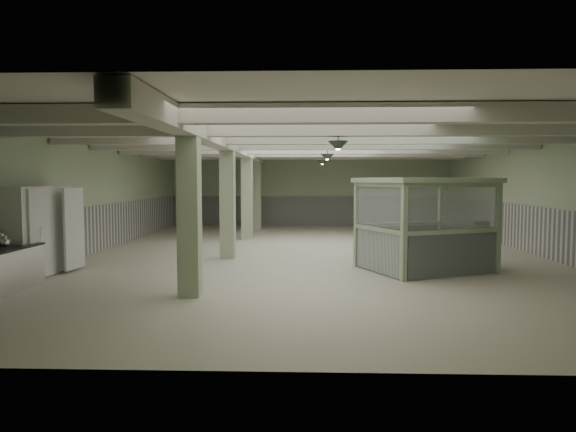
{
  "coord_description": "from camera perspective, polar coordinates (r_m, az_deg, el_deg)",
  "views": [
    {
      "loc": [
        -0.19,
        -16.07,
        2.33
      ],
      "look_at": [
        -0.69,
        -1.48,
        1.3
      ],
      "focal_mm": 32.0,
      "sensor_mm": 36.0,
      "label": 1
    }
  ],
  "objects": [
    {
      "name": "floor",
      "position": [
        16.24,
        2.64,
        -4.22
      ],
      "size": [
        20.0,
        20.0,
        0.0
      ],
      "primitive_type": "plane",
      "color": "beige",
      "rests_on": "ground"
    },
    {
      "name": "beam_d",
      "position": [
        16.11,
        2.68,
        7.91
      ],
      "size": [
        13.9,
        0.35,
        0.32
      ],
      "primitive_type": "cube",
      "color": "beige",
      "rests_on": "ceiling"
    },
    {
      "name": "column_c",
      "position": [
        20.21,
        -4.59,
        2.52
      ],
      "size": [
        0.42,
        0.42,
        3.6
      ],
      "primitive_type": "cube",
      "color": "#A5B692",
      "rests_on": "floor"
    },
    {
      "name": "girder",
      "position": [
        16.27,
        -6.24,
        7.71
      ],
      "size": [
        0.45,
        19.9,
        0.4
      ],
      "primitive_type": "cube",
      "color": "beige",
      "rests_on": "ceiling"
    },
    {
      "name": "beam_b",
      "position": [
        11.13,
        2.99,
        9.65
      ],
      "size": [
        13.9,
        0.35,
        0.32
      ],
      "primitive_type": "cube",
      "color": "beige",
      "rests_on": "ceiling"
    },
    {
      "name": "beam_g",
      "position": [
        23.6,
        2.46,
        6.68
      ],
      "size": [
        13.9,
        0.35,
        0.32
      ],
      "primitive_type": "cube",
      "color": "beige",
      "rests_on": "ceiling"
    },
    {
      "name": "column_b",
      "position": [
        15.26,
        -6.73,
        2.02
      ],
      "size": [
        0.42,
        0.42,
        3.6
      ],
      "primitive_type": "cube",
      "color": "#A5B692",
      "rests_on": "floor"
    },
    {
      "name": "wainscot_right",
      "position": [
        17.67,
        25.9,
        -1.5
      ],
      "size": [
        0.05,
        19.9,
        1.5
      ],
      "primitive_type": "cube",
      "color": "silver",
      "rests_on": "floor"
    },
    {
      "name": "beam_f",
      "position": [
        21.1,
        2.51,
        6.99
      ],
      "size": [
        13.9,
        0.35,
        0.32
      ],
      "primitive_type": "cube",
      "color": "beige",
      "rests_on": "ceiling"
    },
    {
      "name": "walkin_cooler",
      "position": [
        13.74,
        -25.96,
        -1.59
      ],
      "size": [
        0.81,
        2.36,
        2.16
      ],
      "color": "white",
      "rests_on": "floor"
    },
    {
      "name": "ceiling",
      "position": [
        16.13,
        2.68,
        8.55
      ],
      "size": [
        14.0,
        20.0,
        0.02
      ],
      "primitive_type": "cube",
      "color": "white",
      "rests_on": "wall_back"
    },
    {
      "name": "pitcher_far",
      "position": [
        12.37,
        -29.23,
        -2.43
      ],
      "size": [
        0.25,
        0.27,
        0.3
      ],
      "primitive_type": null,
      "rotation": [
        0.0,
        0.0,
        -0.24
      ],
      "color": "silver",
      "rests_on": "prep_counter"
    },
    {
      "name": "beam_a",
      "position": [
        8.65,
        3.29,
        11.27
      ],
      "size": [
        13.9,
        0.35,
        0.32
      ],
      "primitive_type": "cube",
      "color": "beige",
      "rests_on": "ceiling"
    },
    {
      "name": "wainscot_back",
      "position": [
        26.1,
        2.39,
        0.56
      ],
      "size": [
        13.9,
        0.05,
        1.5
      ],
      "primitive_type": "cube",
      "color": "silver",
      "rests_on": "floor"
    },
    {
      "name": "pendant_front",
      "position": [
        11.12,
        5.59,
        7.73
      ],
      "size": [
        0.44,
        0.44,
        0.22
      ],
      "primitive_type": "cone",
      "rotation": [
        3.14,
        0.0,
        0.0
      ],
      "color": "#2D3D2F",
      "rests_on": "ceiling"
    },
    {
      "name": "wall_back",
      "position": [
        26.08,
        2.4,
        2.87
      ],
      "size": [
        14.0,
        0.02,
        3.6
      ],
      "primitive_type": "cube",
      "color": "#ABBC97",
      "rests_on": "floor"
    },
    {
      "name": "guard_booth",
      "position": [
        13.64,
        14.94,
        1.01
      ],
      "size": [
        3.7,
        3.46,
        2.39
      ],
      "rotation": [
        0.0,
        0.0,
        0.39
      ],
      "color": "#9BB691",
      "rests_on": "floor"
    },
    {
      "name": "wall_right",
      "position": [
        17.62,
        26.08,
        1.9
      ],
      "size": [
        0.02,
        20.0,
        3.6
      ],
      "primitive_type": "cube",
      "color": "#ABBC97",
      "rests_on": "floor"
    },
    {
      "name": "column_a",
      "position": [
        10.35,
        -10.92,
        1.03
      ],
      "size": [
        0.42,
        0.42,
        3.6
      ],
      "primitive_type": "cube",
      "color": "#A5B692",
      "rests_on": "floor"
    },
    {
      "name": "wall_left",
      "position": [
        17.47,
        -20.98,
        2.03
      ],
      "size": [
        0.02,
        20.0,
        3.6
      ],
      "primitive_type": "cube",
      "color": "#ABBC97",
      "rests_on": "floor"
    },
    {
      "name": "wall_front",
      "position": [
        6.1,
        3.76,
        -0.96
      ],
      "size": [
        14.0,
        0.02,
        3.6
      ],
      "primitive_type": "cube",
      "color": "#ABBC97",
      "rests_on": "floor"
    },
    {
      "name": "beam_c",
      "position": [
        13.62,
        2.81,
        8.62
      ],
      "size": [
        13.9,
        0.35,
        0.32
      ],
      "primitive_type": "cube",
      "color": "beige",
      "rests_on": "ceiling"
    },
    {
      "name": "column_d",
      "position": [
        24.19,
        -3.5,
        2.77
      ],
      "size": [
        0.42,
        0.42,
        3.6
      ],
      "primitive_type": "cube",
      "color": "#A5B692",
      "rests_on": "floor"
    },
    {
      "name": "beam_e",
      "position": [
        18.61,
        2.58,
        7.39
      ],
      "size": [
        13.9,
        0.35,
        0.32
      ],
      "primitive_type": "cube",
      "color": "beige",
      "rests_on": "ceiling"
    },
    {
      "name": "pendant_mid",
      "position": [
        16.6,
        4.39,
        6.51
      ],
      "size": [
        0.44,
        0.44,
        0.22
      ],
      "primitive_type": "cone",
      "rotation": [
        3.14,
        0.0,
        0.0
      ],
      "color": "#2D3D2F",
      "rests_on": "ceiling"
    },
    {
      "name": "pendant_back",
      "position": [
        21.6,
        3.83,
        5.93
      ],
      "size": [
        0.44,
        0.44,
        0.22
      ],
      "primitive_type": "cone",
      "rotation": [
        3.14,
        0.0,
        0.0
      ],
      "color": "#2D3D2F",
      "rests_on": "ceiling"
    },
    {
      "name": "wainscot_left",
      "position": [
        17.52,
        -20.82,
        -1.4
      ],
      "size": [
        0.05,
        19.9,
        1.5
      ],
      "primitive_type": "cube",
      "color": "silver",
      "rests_on": "floor"
    },
    {
      "name": "filing_cabinet",
      "position": [
        14.68,
        20.61,
        -2.92
      ],
      "size": [
        0.53,
        0.65,
        1.24
      ],
      "primitive_type": "cube",
      "rotation": [
        0.0,
        0.0,
        -0.25
      ],
      "color": "#565B4C",
      "rests_on": "floor"
    },
    {
      "name": "pitcher_near",
      "position": [
        12.31,
        -28.92,
        -2.54
      ],
      "size": [
        0.24,
        0.25,
        0.26
      ],
      "primitive_type": null,
      "rotation": [
        0.0,
        0.0,
        0.39
      ],
      "color": "silver",
      "rests_on": "prep_counter"
    }
  ]
}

